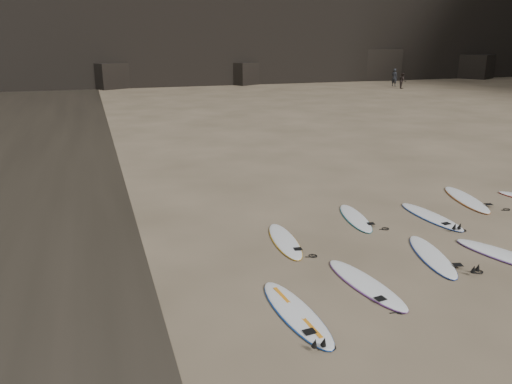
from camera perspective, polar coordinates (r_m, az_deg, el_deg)
ground at (r=12.60m, az=22.87°, el=-7.22°), size 240.00×240.00×0.00m
surfboard_0 at (r=9.56m, az=4.59°, el=-13.52°), size 0.80×2.62×0.09m
surfboard_1 at (r=10.76m, az=12.41°, el=-10.17°), size 0.90×2.57×0.09m
surfboard_2 at (r=12.47m, az=19.46°, el=-6.86°), size 1.21×2.52×0.09m
surfboard_3 at (r=13.10m, az=27.09°, el=-6.63°), size 1.51×2.79×0.10m
surfboard_5 at (r=12.63m, az=3.31°, el=-5.54°), size 0.84×2.43×0.09m
surfboard_6 at (r=14.43m, az=11.28°, el=-2.88°), size 0.99×2.38×0.08m
surfboard_7 at (r=15.11m, az=19.35°, el=-2.62°), size 0.73×2.55×0.09m
surfboard_8 at (r=17.08m, az=22.89°, el=-0.74°), size 1.32×2.81×0.10m
person_a at (r=55.46m, az=15.54°, el=12.51°), size 0.66×0.78×1.81m
person_b at (r=53.07m, az=16.39°, el=12.11°), size 0.85×0.93×1.56m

